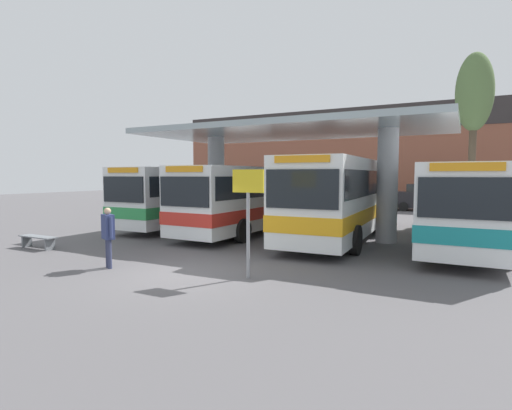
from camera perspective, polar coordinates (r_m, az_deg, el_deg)
name	(u,v)px	position (r m, az deg, el deg)	size (l,w,h in m)	color
ground_plane	(184,273)	(11.42, -10.23, -9.48)	(100.00, 100.00, 0.00)	#565456
townhouse_backdrop	(380,148)	(36.99, 17.24, 7.82)	(40.00, 0.58, 8.74)	brown
station_canopy	(293,142)	(17.94, 5.30, 8.89)	(13.14, 6.87, 4.78)	silver
transit_bus_left_bay	(206,193)	(22.54, -7.18, 1.75)	(2.80, 12.38, 3.05)	white
transit_bus_center_bay	(257,196)	(19.34, 0.21, 1.36)	(2.86, 11.14, 3.06)	white
transit_bus_right_bay	(342,195)	(17.23, 12.18, 1.38)	(3.07, 10.62, 3.33)	white
transit_bus_far_right_bay	(465,200)	(17.75, 27.74, 0.64)	(2.76, 12.32, 3.06)	white
waiting_bench_near_pillar	(38,239)	(16.79, -28.70, -4.32)	(1.69, 0.44, 0.46)	slate
info_sign_platform	(248,201)	(10.36, -1.15, 0.60)	(0.90, 0.09, 2.85)	gray
pedestrian_waiting	(108,231)	(12.34, -20.38, -3.55)	(0.63, 0.43, 1.77)	#333856
poplar_tree_behind_left	(474,96)	(24.96, 28.74, 13.49)	(1.89, 1.89, 9.21)	#473A2B
parked_car_street	(425,198)	(32.58, 23.02, 0.96)	(4.72, 2.01, 2.03)	black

